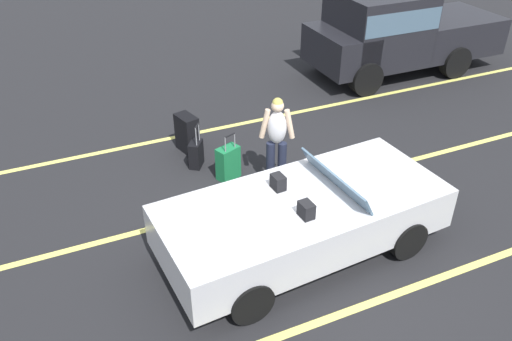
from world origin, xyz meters
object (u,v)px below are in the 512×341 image
Objects in this scene: suitcase_large_black at (187,133)px; suitcase_medium_bright at (228,163)px; convertible_car at (315,214)px; duffel_bag at (238,196)px; traveler_person at (277,137)px; parked_pickup_truck_near at (393,31)px; suitcase_small_carryon at (196,154)px.

suitcase_medium_bright reaches higher than suitcase_large_black.
convertible_car is 5.74× the size of suitcase_large_black.
suitcase_large_black is at bearing 99.65° from convertible_car.
convertible_car is 6.24× the size of duffel_bag.
suitcase_large_black is 2.07m from duffel_bag.
parked_pickup_truck_near is at bearing 151.00° from traveler_person.
suitcase_medium_bright is (0.35, -1.24, -0.06)m from suitcase_large_black.
suitcase_small_carryon is (-0.39, 0.62, -0.06)m from suitcase_medium_bright.
traveler_person is 0.33× the size of parked_pickup_truck_near.
suitcase_large_black is (-0.84, 3.47, -0.22)m from convertible_car.
suitcase_small_carryon is at bearing -110.27° from traveler_person.
duffel_bag is at bearing 134.45° from suitcase_small_carryon.
parked_pickup_truck_near reaches higher than suitcase_small_carryon.
suitcase_small_carryon is at bearing 99.64° from duffel_bag.
suitcase_medium_bright is at bearing 27.96° from parked_pickup_truck_near.
convertible_car is 3.00m from suitcase_small_carryon.
parked_pickup_truck_near reaches higher than convertible_car.
duffel_bag is at bearing -99.07° from suitcase_large_black.
convertible_car reaches higher than suitcase_small_carryon.
traveler_person reaches higher than suitcase_medium_bright.
suitcase_small_carryon is 1.27× the size of duffel_bag.
convertible_car is 0.85× the size of parked_pickup_truck_near.
parked_pickup_truck_near is (5.11, 5.17, 0.52)m from convertible_car.
convertible_car reaches higher than suitcase_large_black.
convertible_car is at bearing -91.12° from suitcase_large_black.
traveler_person reaches higher than suitcase_small_carryon.
parked_pickup_truck_near is at bearing 33.10° from duffel_bag.
duffel_bag is at bearing 148.27° from suitcase_medium_bright.
parked_pickup_truck_near reaches higher than duffel_bag.
duffel_bag is 0.14× the size of parked_pickup_truck_near.
suitcase_small_carryon is 0.17× the size of parked_pickup_truck_near.
suitcase_medium_bright is 0.18× the size of parked_pickup_truck_near.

